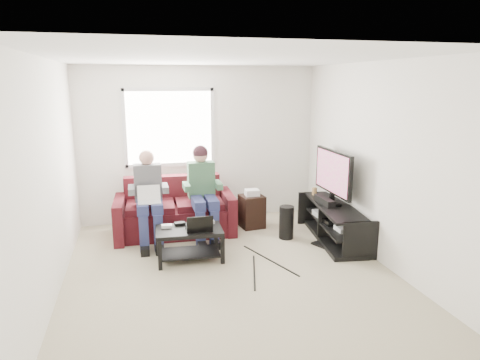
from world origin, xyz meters
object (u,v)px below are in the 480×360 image
(coffee_table, at_px, (189,237))
(subwoofer, at_px, (286,222))
(end_table, at_px, (252,210))
(tv_stand, at_px, (334,224))
(sofa, at_px, (175,213))
(tv, at_px, (333,174))

(coffee_table, relative_size, subwoofer, 1.78)
(coffee_table, relative_size, end_table, 1.41)
(subwoofer, xyz_separation_m, end_table, (-0.37, 0.63, 0.03))
(coffee_table, bearing_deg, tv_stand, 5.50)
(sofa, xyz_separation_m, subwoofer, (1.62, -0.67, -0.07))
(tv, height_order, end_table, tv)
(coffee_table, xyz_separation_m, end_table, (1.17, 1.08, -0.04))
(sofa, distance_m, tv, 2.52)
(tv_stand, relative_size, end_table, 2.68)
(coffee_table, xyz_separation_m, subwoofer, (1.54, 0.45, -0.07))
(end_table, bearing_deg, tv_stand, -39.90)
(tv_stand, bearing_deg, coffee_table, -174.50)
(subwoofer, bearing_deg, tv_stand, -19.82)
(coffee_table, xyz_separation_m, tv_stand, (2.21, 0.21, -0.08))
(subwoofer, height_order, end_table, end_table)
(tv, bearing_deg, subwoofer, 168.07)
(tv_stand, height_order, end_table, end_table)
(sofa, height_order, subwoofer, sofa)
(sofa, height_order, coffee_table, sofa)
(coffee_table, bearing_deg, tv, 8.07)
(sofa, height_order, end_table, sofa)
(tv_stand, bearing_deg, sofa, 158.36)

